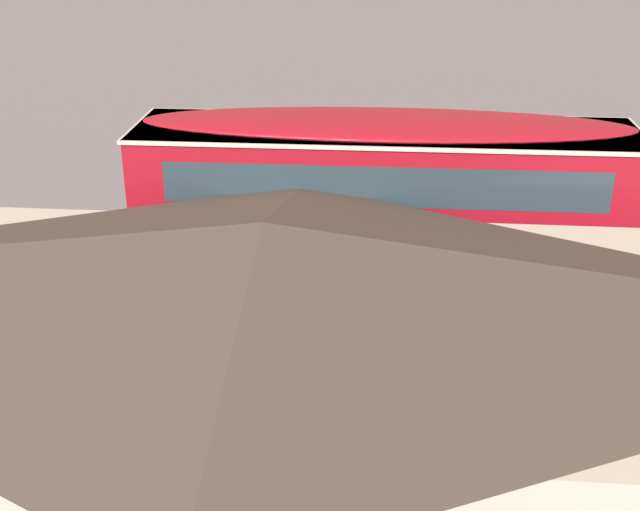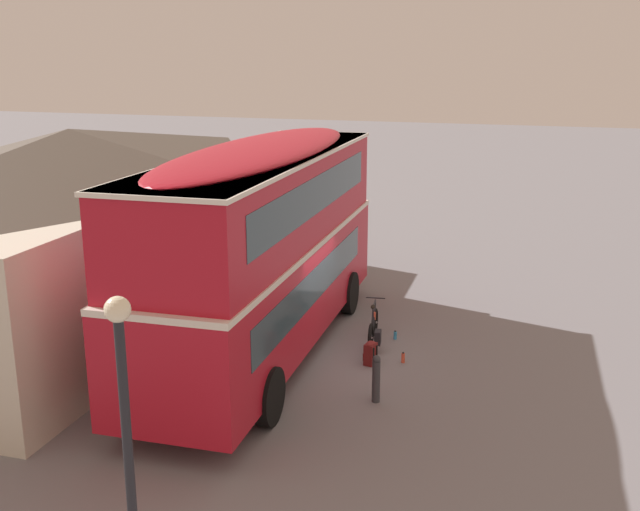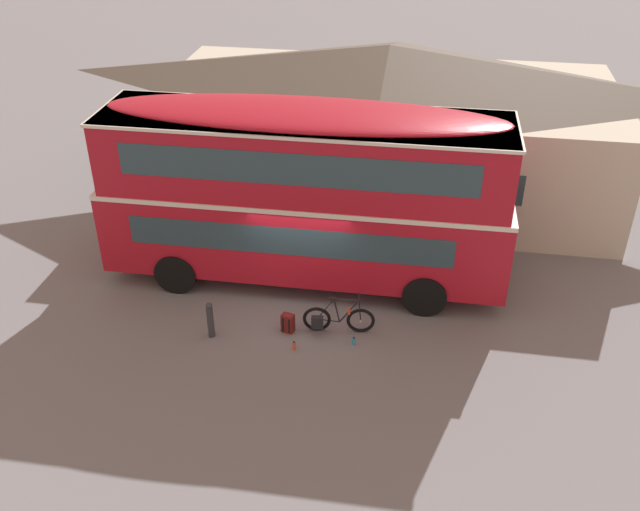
# 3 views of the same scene
# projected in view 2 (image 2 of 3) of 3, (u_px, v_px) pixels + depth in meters

# --- Properties ---
(ground_plane) EXTENTS (120.00, 120.00, 0.00)m
(ground_plane) POSITION_uv_depth(u_px,v_px,m) (312.00, 356.00, 16.91)
(ground_plane) COLOR slate
(double_decker_bus) EXTENTS (10.42, 2.98, 4.79)m
(double_decker_bus) POSITION_uv_depth(u_px,v_px,m) (264.00, 240.00, 16.42)
(double_decker_bus) COLOR black
(double_decker_bus) RESTS_ON ground
(touring_bicycle) EXTENTS (1.73, 0.62, 0.99)m
(touring_bicycle) POSITION_uv_depth(u_px,v_px,m) (374.00, 330.00, 17.49)
(touring_bicycle) COLOR black
(touring_bicycle) RESTS_ON ground
(backpack_on_ground) EXTENTS (0.33, 0.31, 0.53)m
(backpack_on_ground) POSITION_uv_depth(u_px,v_px,m) (370.00, 353.00, 16.40)
(backpack_on_ground) COLOR maroon
(backpack_on_ground) RESTS_ON ground
(water_bottle_blue_sports) EXTENTS (0.08, 0.08, 0.21)m
(water_bottle_blue_sports) POSITION_uv_depth(u_px,v_px,m) (395.00, 335.00, 17.89)
(water_bottle_blue_sports) COLOR #338CBF
(water_bottle_blue_sports) RESTS_ON ground
(water_bottle_red_squeeze) EXTENTS (0.08, 0.08, 0.24)m
(water_bottle_red_squeeze) POSITION_uv_depth(u_px,v_px,m) (403.00, 358.00, 16.53)
(water_bottle_red_squeeze) COLOR #D84C33
(water_bottle_red_squeeze) RESTS_ON ground
(pub_building) EXTENTS (14.80, 7.84, 4.77)m
(pub_building) POSITION_uv_depth(u_px,v_px,m) (76.00, 220.00, 19.45)
(pub_building) COLOR beige
(pub_building) RESTS_ON ground
(street_lamp) EXTENTS (0.28, 0.28, 4.19)m
(street_lamp) POSITION_uv_depth(u_px,v_px,m) (127.00, 435.00, 8.05)
(street_lamp) COLOR black
(street_lamp) RESTS_ON ground
(kerb_bollard) EXTENTS (0.16, 0.16, 0.97)m
(kerb_bollard) POSITION_uv_depth(u_px,v_px,m) (376.00, 378.00, 14.57)
(kerb_bollard) COLOR #333338
(kerb_bollard) RESTS_ON ground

